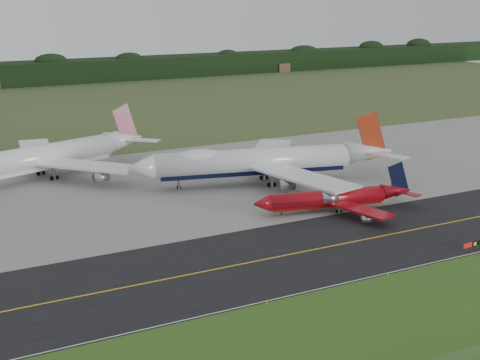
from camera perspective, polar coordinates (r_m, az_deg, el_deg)
name	(u,v)px	position (r m, az deg, el deg)	size (l,w,h in m)	color
ground	(331,238)	(137.82, 7.78, -4.90)	(600.00, 600.00, 0.00)	#344721
grass_verge	(457,307)	(113.31, 18.03, -10.24)	(400.00, 30.00, 0.01)	#335C1B
taxiway	(343,244)	(134.78, 8.75, -5.41)	(400.00, 32.00, 0.02)	black
apron	(223,178)	(179.86, -1.46, 0.14)	(400.00, 78.00, 0.01)	gray
taxiway_centreline	(343,244)	(134.78, 8.75, -5.40)	(400.00, 0.40, 0.00)	gold
taxiway_edge_line	(393,272)	(123.53, 12.97, -7.63)	(400.00, 0.25, 0.00)	silver
horizon_treeline	(49,74)	(388.82, -16.00, 8.73)	(700.00, 25.00, 12.00)	black
jet_ba_747	(262,161)	(173.40, 1.92, 1.63)	(70.68, 57.58, 17.91)	silver
jet_red_737	(335,198)	(154.30, 8.13, -1.54)	(38.35, 30.82, 10.40)	maroon
jet_star_tail	(45,157)	(186.60, -16.30, 1.88)	(63.24, 51.48, 17.09)	white
taxiway_sign	(472,244)	(137.50, 19.21, -5.21)	(4.80, 0.40, 1.60)	slate
edge_marker_left	(267,303)	(108.64, 2.29, -10.43)	(0.16, 0.16, 0.50)	yellow
edge_marker_center	(388,275)	(121.45, 12.48, -7.90)	(0.16, 0.16, 0.50)	yellow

